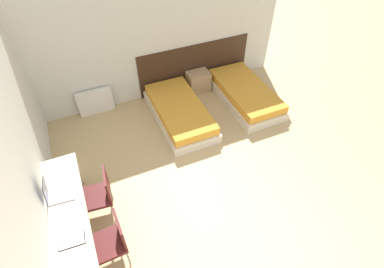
# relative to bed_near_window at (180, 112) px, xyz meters

# --- Properties ---
(wall_back) EXTENTS (5.79, 0.05, 2.70)m
(wall_back) POSITION_rel_bed_near_window_xyz_m (-0.17, 1.04, 1.17)
(wall_back) COLOR silver
(wall_back) RESTS_ON ground_plane
(wall_left) EXTENTS (0.05, 5.52, 2.70)m
(wall_left) POSITION_rel_bed_near_window_xyz_m (-2.59, -1.25, 1.17)
(wall_left) COLOR silver
(wall_left) RESTS_ON ground_plane
(headboard_panel) EXTENTS (2.61, 0.03, 1.03)m
(headboard_panel) POSITION_rel_bed_near_window_xyz_m (0.77, 1.00, 0.33)
(headboard_panel) COLOR #382316
(headboard_panel) RESTS_ON ground_plane
(bed_near_window) EXTENTS (0.97, 1.93, 0.37)m
(bed_near_window) POSITION_rel_bed_near_window_xyz_m (0.00, 0.00, 0.00)
(bed_near_window) COLOR beige
(bed_near_window) RESTS_ON ground_plane
(bed_near_door) EXTENTS (0.97, 1.93, 0.37)m
(bed_near_door) POSITION_rel_bed_near_window_xyz_m (1.54, 0.00, 0.00)
(bed_near_door) COLOR beige
(bed_near_door) RESTS_ON ground_plane
(nightstand) EXTENTS (0.50, 0.36, 0.46)m
(nightstand) POSITION_rel_bed_near_window_xyz_m (0.77, 0.78, 0.05)
(nightstand) COLOR tan
(nightstand) RESTS_ON ground_plane
(radiator) EXTENTS (0.72, 0.12, 0.54)m
(radiator) POSITION_rel_bed_near_window_xyz_m (-1.52, 0.92, 0.09)
(radiator) COLOR silver
(radiator) RESTS_ON ground_plane
(desk) EXTENTS (0.50, 2.18, 0.73)m
(desk) POSITION_rel_bed_near_window_xyz_m (-2.31, -1.93, 0.40)
(desk) COLOR beige
(desk) RESTS_ON ground_plane
(chair_near_laptop) EXTENTS (0.49, 0.49, 0.85)m
(chair_near_laptop) POSITION_rel_bed_near_window_xyz_m (-1.87, -1.54, 0.29)
(chair_near_laptop) COLOR #511919
(chair_near_laptop) RESTS_ON ground_plane
(chair_near_notebook) EXTENTS (0.45, 0.45, 0.85)m
(chair_near_notebook) POSITION_rel_bed_near_window_xyz_m (-1.87, -2.33, 0.29)
(chair_near_notebook) COLOR #511919
(chair_near_notebook) RESTS_ON ground_plane
(laptop) EXTENTS (0.38, 0.28, 0.37)m
(laptop) POSITION_rel_bed_near_window_xyz_m (-2.39, -1.57, 0.63)
(laptop) COLOR silver
(laptop) RESTS_ON desk
(open_notebook) EXTENTS (0.32, 0.20, 0.02)m
(open_notebook) POSITION_rel_bed_near_window_xyz_m (-2.30, -2.29, 0.56)
(open_notebook) COLOR black
(open_notebook) RESTS_ON desk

